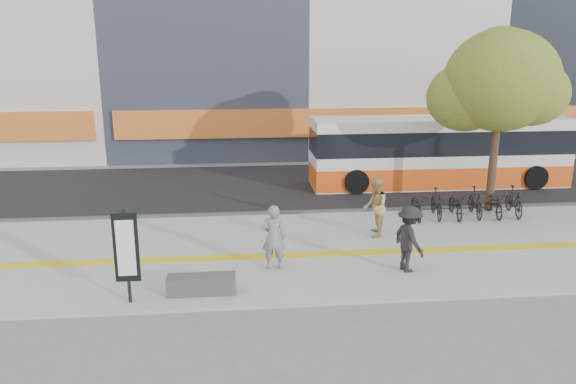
{
  "coord_description": "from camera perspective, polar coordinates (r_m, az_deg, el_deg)",
  "views": [
    {
      "loc": [
        -1.77,
        -13.32,
        5.75
      ],
      "look_at": [
        -0.24,
        2.0,
        1.64
      ],
      "focal_mm": 34.49,
      "sensor_mm": 36.0,
      "label": 1
    }
  ],
  "objects": [
    {
      "name": "street_tree",
      "position": [
        20.27,
        20.88,
        10.48
      ],
      "size": [
        4.4,
        3.8,
        6.31
      ],
      "color": "#3A251A",
      "rests_on": "sidewalk"
    },
    {
      "name": "tactile_strip",
      "position": [
        15.5,
        1.25,
        -6.5
      ],
      "size": [
        40.0,
        0.45,
        0.01
      ],
      "primitive_type": "cube",
      "color": "gold",
      "rests_on": "sidewalk"
    },
    {
      "name": "bus",
      "position": [
        23.81,
        15.29,
        3.84
      ],
      "size": [
        10.58,
        2.51,
        2.82
      ],
      "color": "silver",
      "rests_on": "street"
    },
    {
      "name": "street",
      "position": [
        23.11,
        -1.13,
        0.6
      ],
      "size": [
        40.0,
        8.0,
        0.06
      ],
      "primitive_type": "cube",
      "color": "black",
      "rests_on": "ground"
    },
    {
      "name": "bench",
      "position": [
        13.31,
        -8.9,
        -9.39
      ],
      "size": [
        1.6,
        0.45,
        0.45
      ],
      "primitive_type": "cube",
      "color": "#363638",
      "rests_on": "sidewalk"
    },
    {
      "name": "seated_woman",
      "position": [
        14.32,
        -1.5,
        -4.68
      ],
      "size": [
        0.65,
        0.45,
        1.72
      ],
      "primitive_type": "imported",
      "rotation": [
        0.0,
        0.0,
        3.08
      ],
      "color": "black",
      "rests_on": "sidewalk"
    },
    {
      "name": "signboard",
      "position": [
        12.84,
        -16.34,
        -5.65
      ],
      "size": [
        0.55,
        0.1,
        2.2
      ],
      "color": "black",
      "rests_on": "sidewalk"
    },
    {
      "name": "pedestrian_dark",
      "position": [
        14.53,
        12.36,
        -4.73
      ],
      "size": [
        0.94,
        1.26,
        1.73
      ],
      "primitive_type": "imported",
      "rotation": [
        0.0,
        0.0,
        1.87
      ],
      "color": "black",
      "rests_on": "sidewalk"
    },
    {
      "name": "ground",
      "position": [
        14.62,
        1.73,
        -8.23
      ],
      "size": [
        120.0,
        120.0,
        0.0
      ],
      "primitive_type": "plane",
      "color": "slate",
      "rests_on": "ground"
    },
    {
      "name": "sidewalk",
      "position": [
        15.98,
        1.04,
        -6.0
      ],
      "size": [
        40.0,
        7.0,
        0.08
      ],
      "primitive_type": "cube",
      "color": "gray",
      "rests_on": "ground"
    },
    {
      "name": "curb",
      "position": [
        19.26,
        -0.18,
        -2.21
      ],
      "size": [
        40.0,
        0.25,
        0.14
      ],
      "primitive_type": "cube",
      "color": "#363638",
      "rests_on": "ground"
    },
    {
      "name": "pedestrian_tan",
      "position": [
        16.94,
        8.96,
        -1.57
      ],
      "size": [
        0.87,
        1.02,
        1.82
      ],
      "primitive_type": "imported",
      "rotation": [
        0.0,
        0.0,
        -1.8
      ],
      "color": "tan",
      "rests_on": "sidewalk"
    },
    {
      "name": "bicycle_row",
      "position": [
        19.68,
        17.79,
        -1.12
      ],
      "size": [
        4.19,
        1.76,
        0.99
      ],
      "color": "black",
      "rests_on": "sidewalk"
    }
  ]
}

